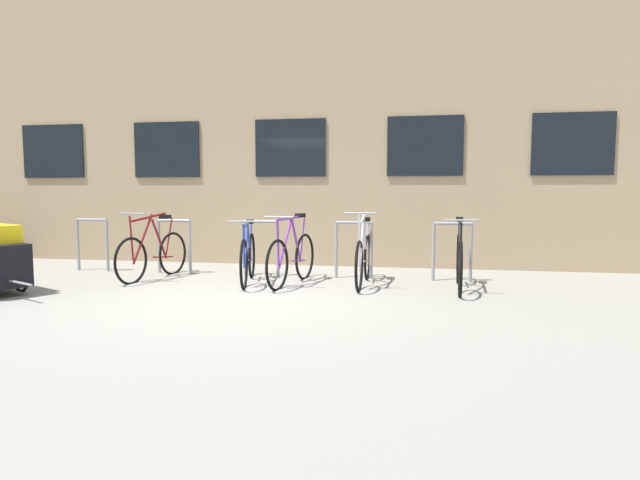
{
  "coord_description": "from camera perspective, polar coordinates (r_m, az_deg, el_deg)",
  "views": [
    {
      "loc": [
        2.3,
        -6.46,
        1.38
      ],
      "look_at": [
        0.84,
        1.6,
        0.62
      ],
      "focal_mm": 30.34,
      "sensor_mm": 36.0,
      "label": 1
    }
  ],
  "objects": [
    {
      "name": "ground_plane",
      "position": [
        6.99,
        -9.19,
        -6.16
      ],
      "size": [
        42.0,
        42.0,
        0.0
      ],
      "primitive_type": "plane",
      "color": "gray"
    },
    {
      "name": "storefront_building",
      "position": [
        13.86,
        0.69,
        12.09
      ],
      "size": [
        28.0,
        7.87,
        6.05
      ],
      "color": "tan",
      "rests_on": "ground"
    },
    {
      "name": "bike_rack",
      "position": [
        8.76,
        -6.22,
        -0.23
      ],
      "size": [
        6.6,
        0.05,
        0.9
      ],
      "color": "gray",
      "rests_on": "ground"
    },
    {
      "name": "bicycle_silver",
      "position": [
        7.93,
        4.62,
        -1.89
      ],
      "size": [
        0.44,
        1.78,
        1.1
      ],
      "color": "black",
      "rests_on": "ground"
    },
    {
      "name": "bicycle_purple",
      "position": [
        7.96,
        -2.99,
        -1.83
      ],
      "size": [
        0.47,
        1.73,
        1.05
      ],
      "color": "black",
      "rests_on": "ground"
    },
    {
      "name": "bicycle_blue",
      "position": [
        8.14,
        -7.6,
        -1.78
      ],
      "size": [
        0.5,
        1.72,
        0.98
      ],
      "color": "black",
      "rests_on": "ground"
    },
    {
      "name": "bicycle_maroon",
      "position": [
        8.83,
        -17.2,
        -1.4
      ],
      "size": [
        0.48,
        1.71,
        1.07
      ],
      "color": "black",
      "rests_on": "ground"
    },
    {
      "name": "bicycle_black",
      "position": [
        7.8,
        14.49,
        -2.08
      ],
      "size": [
        0.44,
        1.84,
        1.02
      ],
      "color": "black",
      "rests_on": "ground"
    }
  ]
}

